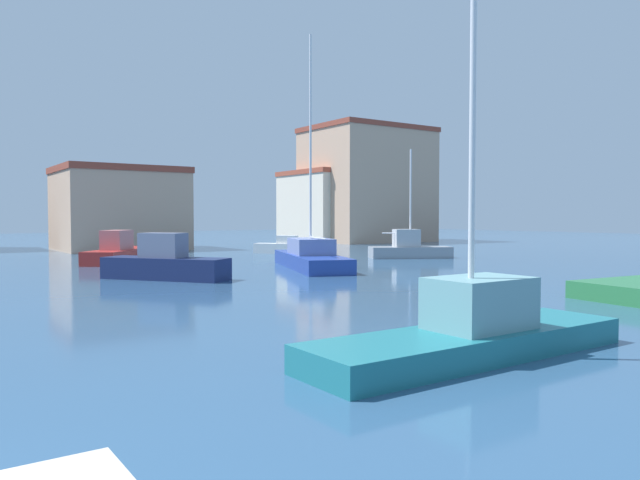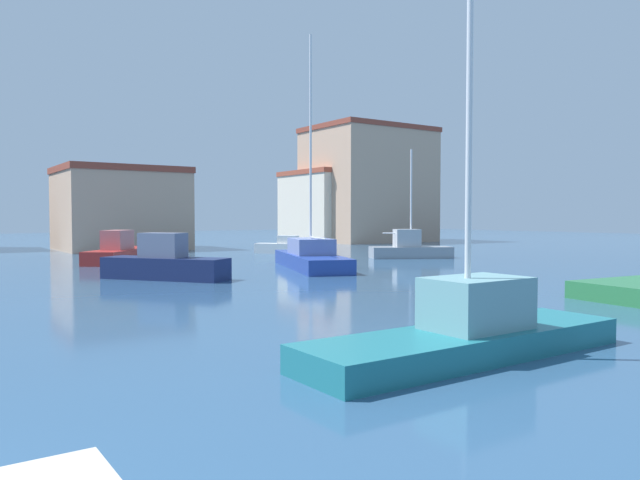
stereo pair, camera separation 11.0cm
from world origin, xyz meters
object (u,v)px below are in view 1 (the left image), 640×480
object	(u,v)px
motorboat_red_distant_north	(122,252)
sailboat_blue_distant_east	(311,256)
motorboat_white_mid_harbor	(287,247)
motorboat_navy_inner_mooring	(165,264)
sailboat_grey_center_channel	(409,248)
sailboat_teal_outer_mooring	(473,328)

from	to	relation	value
motorboat_red_distant_north	sailboat_blue_distant_east	bearing A→B (deg)	-53.94
motorboat_white_mid_harbor	sailboat_blue_distant_east	distance (m)	12.41
motorboat_white_mid_harbor	sailboat_blue_distant_east	world-z (taller)	sailboat_blue_distant_east
sailboat_blue_distant_east	motorboat_navy_inner_mooring	size ratio (longest dim) A/B	2.24
motorboat_white_mid_harbor	motorboat_red_distant_north	xyz separation A→B (m)	(-12.34, -1.60, 0.12)
motorboat_white_mid_harbor	motorboat_red_distant_north	world-z (taller)	motorboat_red_distant_north
sailboat_blue_distant_east	motorboat_red_distant_north	world-z (taller)	sailboat_blue_distant_east
motorboat_white_mid_harbor	sailboat_grey_center_channel	size ratio (longest dim) A/B	0.62
sailboat_blue_distant_east	motorboat_white_mid_harbor	bearing A→B (deg)	64.43
motorboat_red_distant_north	sailboat_grey_center_channel	bearing A→B (deg)	-22.54
sailboat_teal_outer_mooring	motorboat_navy_inner_mooring	world-z (taller)	sailboat_teal_outer_mooring
sailboat_grey_center_channel	motorboat_white_mid_harbor	bearing A→B (deg)	116.40
sailboat_teal_outer_mooring	sailboat_grey_center_channel	xyz separation A→B (m)	(17.98, 21.06, 0.09)
motorboat_red_distant_north	sailboat_teal_outer_mooring	bearing A→B (deg)	-92.95
sailboat_grey_center_channel	motorboat_red_distant_north	bearing A→B (deg)	157.46
sailboat_grey_center_channel	sailboat_blue_distant_east	world-z (taller)	sailboat_blue_distant_east
motorboat_navy_inner_mooring	sailboat_teal_outer_mooring	bearing A→B (deg)	-90.39
sailboat_grey_center_channel	sailboat_blue_distant_east	bearing A→B (deg)	-164.06
sailboat_teal_outer_mooring	motorboat_navy_inner_mooring	xyz separation A→B (m)	(0.12, 17.19, 0.13)
motorboat_white_mid_harbor	sailboat_blue_distant_east	xyz separation A→B (m)	(-5.35, -11.19, 0.15)
motorboat_white_mid_harbor	sailboat_teal_outer_mooring	xyz separation A→B (m)	(-13.78, -29.52, 0.09)
sailboat_blue_distant_east	motorboat_navy_inner_mooring	xyz separation A→B (m)	(-8.31, -1.15, 0.07)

